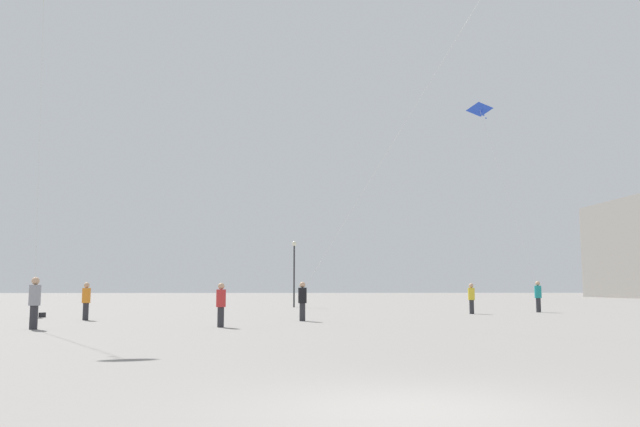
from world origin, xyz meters
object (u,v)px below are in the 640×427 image
(person_in_yellow, at_px, (471,297))
(person_in_teal, at_px, (538,295))
(person_in_orange, at_px, (86,299))
(person_in_red, at_px, (221,303))
(lamppost_east, at_px, (294,263))
(handbag_beside_flyer, at_px, (42,315))
(person_in_black, at_px, (302,300))
(person_in_grey, at_px, (35,301))
(person_in_purple, at_px, (35,299))
(kite_cobalt_delta, at_px, (481,113))

(person_in_yellow, distance_m, person_in_teal, 5.03)
(person_in_orange, xyz_separation_m, person_in_red, (6.62, -5.37, -0.03))
(person_in_orange, xyz_separation_m, lamppost_east, (9.59, 17.73, 2.35))
(person_in_orange, xyz_separation_m, handbag_beside_flyer, (-2.97, 2.83, -0.81))
(person_in_teal, height_order, handbag_beside_flyer, person_in_teal)
(person_in_orange, height_order, lamppost_east, lamppost_east)
(person_in_black, xyz_separation_m, person_in_yellow, (9.60, 6.98, -0.01))
(person_in_grey, bearing_deg, person_in_teal, 116.36)
(person_in_teal, bearing_deg, person_in_yellow, 137.88)
(person_in_orange, distance_m, lamppost_east, 20.29)
(person_in_purple, relative_size, person_in_teal, 0.91)
(person_in_purple, relative_size, person_in_red, 1.01)
(person_in_black, bearing_deg, person_in_grey, -125.66)
(person_in_yellow, bearing_deg, person_in_black, -140.67)
(person_in_teal, height_order, lamppost_east, lamppost_east)
(person_in_orange, distance_m, handbag_beside_flyer, 4.19)
(person_in_yellow, relative_size, person_in_teal, 0.92)
(person_in_grey, xyz_separation_m, lamppost_east, (9.48, 23.95, 2.27))
(person_in_purple, xyz_separation_m, person_in_black, (13.10, -3.94, 0.02))
(person_in_yellow, bearing_deg, person_in_grey, -144.77)
(person_in_grey, bearing_deg, person_in_black, 113.36)
(person_in_purple, xyz_separation_m, person_in_teal, (27.30, 5.07, 0.09))
(person_in_red, bearing_deg, person_in_orange, -93.73)
(person_in_purple, xyz_separation_m, person_in_orange, (3.32, -2.73, 0.01))
(person_in_black, bearing_deg, lamppost_east, 117.43)
(person_in_orange, relative_size, person_in_grey, 0.92)
(person_in_purple, relative_size, person_in_black, 0.97)
(person_in_red, bearing_deg, kite_cobalt_delta, 174.71)
(person_in_black, height_order, person_in_teal, person_in_teal)
(person_in_red, distance_m, lamppost_east, 23.41)
(person_in_orange, bearing_deg, person_in_purple, -60.68)
(person_in_grey, bearing_deg, person_in_red, 93.40)
(person_in_grey, xyz_separation_m, person_in_teal, (23.86, 14.03, -0.01))
(person_in_black, relative_size, person_in_teal, 0.94)
(person_in_red, bearing_deg, person_in_black, 178.19)
(person_in_red, height_order, handbag_beside_flyer, person_in_red)
(person_in_purple, bearing_deg, person_in_teal, -156.28)
(person_in_red, relative_size, handbag_beside_flyer, 5.15)
(handbag_beside_flyer, bearing_deg, person_in_grey, -71.19)
(person_in_orange, bearing_deg, lamppost_east, -139.65)
(kite_cobalt_delta, relative_size, lamppost_east, 2.65)
(person_in_red, bearing_deg, handbag_beside_flyer, -95.23)
(person_in_purple, height_order, lamppost_east, lamppost_east)
(person_in_grey, height_order, person_in_teal, person_in_grey)
(person_in_teal, bearing_deg, handbag_beside_flyer, 124.51)
(person_in_black, xyz_separation_m, kite_cobalt_delta, (12.78, 14.43, 12.65))
(person_in_red, xyz_separation_m, kite_cobalt_delta, (15.93, 18.60, 12.68))
(person_in_purple, xyz_separation_m, person_in_yellow, (22.69, 3.04, 0.01))
(person_in_yellow, bearing_deg, person_in_orange, -160.09)
(person_in_black, relative_size, person_in_yellow, 1.01)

